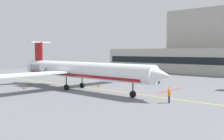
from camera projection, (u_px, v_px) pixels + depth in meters
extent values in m
cube|color=slate|center=(88.00, 92.00, 41.27)|extent=(120.00, 120.00, 0.10)
cube|color=yellow|center=(101.00, 89.00, 43.56)|extent=(108.00, 0.24, 0.01)
cube|color=red|center=(170.00, 91.00, 42.20)|extent=(0.30, 8.00, 0.01)
cube|color=#B7B2A8|center=(196.00, 61.00, 79.11)|extent=(55.29, 15.30, 7.15)
cube|color=#A8A49A|center=(221.00, 29.00, 77.49)|extent=(29.62, 10.71, 11.65)
cube|color=black|center=(184.00, 61.00, 73.37)|extent=(53.08, 0.12, 1.92)
cylinder|color=white|center=(80.00, 70.00, 42.93)|extent=(28.61, 2.85, 2.60)
cube|color=maroon|center=(80.00, 74.00, 42.98)|extent=(25.75, 2.57, 0.47)
cone|color=white|center=(161.00, 76.00, 32.71)|extent=(2.88, 2.57, 2.55)
cone|color=white|center=(30.00, 66.00, 53.32)|extent=(3.40, 2.24, 2.21)
cube|color=white|center=(100.00, 69.00, 50.08)|extent=(3.18, 11.82, 0.28)
cube|color=white|center=(31.00, 74.00, 39.47)|extent=(3.18, 11.82, 0.28)
cylinder|color=gray|center=(57.00, 66.00, 50.58)|extent=(3.13, 1.46, 1.43)
cylinder|color=gray|center=(38.00, 67.00, 47.56)|extent=(3.13, 1.46, 1.43)
cube|color=maroon|center=(39.00, 51.00, 50.79)|extent=(2.34, 0.26, 3.45)
cube|color=white|center=(39.00, 42.00, 50.67)|extent=(1.86, 4.18, 0.20)
cylinder|color=#3F3F44|center=(133.00, 87.00, 35.76)|extent=(0.20, 0.20, 1.50)
cylinder|color=black|center=(133.00, 94.00, 35.82)|extent=(0.90, 0.36, 0.90)
cylinder|color=#3F3F44|center=(82.00, 80.00, 45.26)|extent=(0.20, 0.20, 1.50)
cylinder|color=black|center=(82.00, 85.00, 45.33)|extent=(0.90, 0.36, 0.90)
cylinder|color=#3F3F44|center=(66.00, 81.00, 42.77)|extent=(0.20, 0.20, 1.50)
cylinder|color=black|center=(66.00, 87.00, 42.84)|extent=(0.90, 0.36, 0.90)
cube|color=#19389E|center=(142.00, 74.00, 64.75)|extent=(3.96, 2.09, 0.60)
cube|color=navy|center=(138.00, 71.00, 65.26)|extent=(1.71, 1.56, 0.91)
cylinder|color=black|center=(136.00, 76.00, 64.85)|extent=(0.74, 0.39, 0.70)
cylinder|color=black|center=(138.00, 75.00, 66.10)|extent=(0.74, 0.39, 0.70)
cylinder|color=black|center=(145.00, 76.00, 63.45)|extent=(0.74, 0.39, 0.70)
cylinder|color=black|center=(148.00, 76.00, 64.70)|extent=(0.74, 0.39, 0.70)
cube|color=#E5B20C|center=(112.00, 73.00, 68.89)|extent=(3.62, 4.13, 0.63)
cube|color=#C3970A|center=(112.00, 70.00, 67.69)|extent=(2.02, 2.08, 1.02)
cylinder|color=black|center=(115.00, 75.00, 67.42)|extent=(0.65, 0.73, 0.70)
cylinder|color=black|center=(109.00, 75.00, 67.54)|extent=(0.65, 0.73, 0.70)
cylinder|color=black|center=(115.00, 74.00, 70.27)|extent=(0.65, 0.73, 0.70)
cylinder|color=black|center=(110.00, 74.00, 70.39)|extent=(0.65, 0.73, 0.70)
cube|color=#19389E|center=(154.00, 79.00, 52.86)|extent=(3.09, 3.19, 0.63)
cube|color=navy|center=(155.00, 75.00, 51.96)|extent=(1.78, 1.77, 1.32)
cylinder|color=black|center=(159.00, 82.00, 51.85)|extent=(0.68, 0.71, 0.70)
cylinder|color=black|center=(151.00, 82.00, 51.83)|extent=(0.68, 0.71, 0.70)
cylinder|color=black|center=(157.00, 80.00, 53.93)|extent=(0.68, 0.71, 0.70)
cylinder|color=black|center=(150.00, 80.00, 53.91)|extent=(0.68, 0.71, 0.70)
cylinder|color=#191E33|center=(169.00, 100.00, 31.88)|extent=(0.18, 0.18, 0.87)
cylinder|color=#191E33|center=(169.00, 99.00, 32.07)|extent=(0.18, 0.18, 0.87)
cylinder|color=orange|center=(169.00, 93.00, 31.92)|extent=(0.34, 0.34, 0.64)
sphere|color=tan|center=(169.00, 90.00, 31.89)|extent=(0.24, 0.24, 0.24)
cylinder|color=orange|center=(169.00, 90.00, 31.69)|extent=(0.21, 0.40, 0.50)
cylinder|color=#F2590C|center=(169.00, 89.00, 31.68)|extent=(0.06, 0.06, 0.28)
cylinder|color=orange|center=(170.00, 90.00, 32.10)|extent=(0.21, 0.40, 0.50)
cylinder|color=#F2590C|center=(170.00, 88.00, 32.08)|extent=(0.06, 0.06, 0.28)
cone|color=orange|center=(99.00, 85.00, 47.54)|extent=(0.36, 0.36, 0.55)
cube|color=black|center=(99.00, 86.00, 47.56)|extent=(0.47, 0.47, 0.04)
cone|color=orange|center=(30.00, 83.00, 49.94)|extent=(0.36, 0.36, 0.55)
cube|color=black|center=(30.00, 84.00, 49.95)|extent=(0.47, 0.47, 0.04)
cone|color=orange|center=(24.00, 87.00, 44.42)|extent=(0.36, 0.36, 0.55)
cube|color=black|center=(24.00, 89.00, 44.44)|extent=(0.47, 0.47, 0.04)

